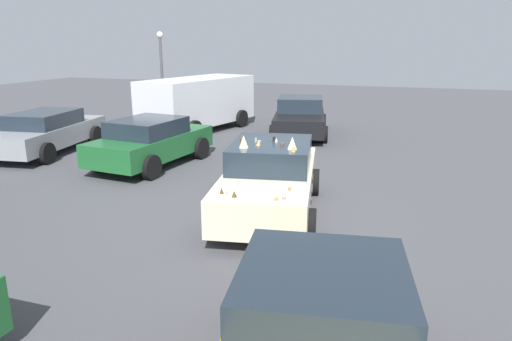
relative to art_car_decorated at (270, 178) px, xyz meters
name	(u,v)px	position (x,y,z in m)	size (l,w,h in m)	color
ground_plane	(269,212)	(-0.05, -0.01, -0.74)	(60.00, 60.00, 0.00)	#47474C
art_car_decorated	(270,178)	(0.00, 0.00, 0.00)	(4.66, 2.59, 1.72)	beige
parked_van_far_left	(198,101)	(8.11, 5.52, 0.44)	(5.53, 3.14, 2.10)	silver
parked_sedan_near_left	(300,117)	(8.59, 1.43, -0.04)	(4.84, 2.75, 1.43)	black
parked_sedan_row_back_center	(151,141)	(2.61, 4.42, -0.03)	(4.20, 2.34, 1.39)	#1E602D
parked_sedan_row_back_far	(47,131)	(2.97, 8.48, -0.04)	(4.70, 2.41, 1.35)	gray
lot_lamp_post	(162,67)	(9.61, 7.96, 1.66)	(0.28, 0.28, 3.92)	#4C4C51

